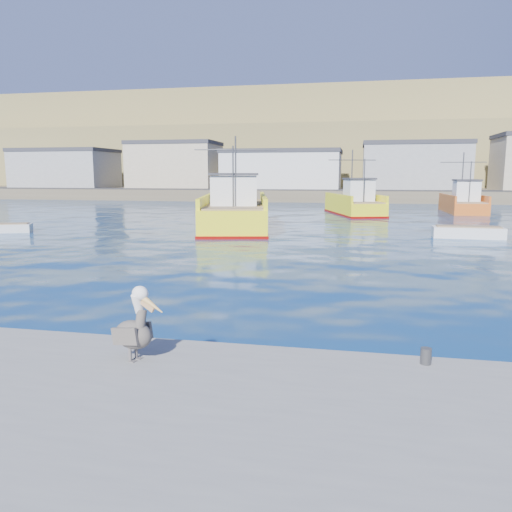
{
  "coord_description": "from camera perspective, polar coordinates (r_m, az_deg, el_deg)",
  "views": [
    {
      "loc": [
        1.68,
        -12.46,
        3.91
      ],
      "look_at": [
        -1.35,
        2.56,
        1.39
      ],
      "focal_mm": 35.0,
      "sensor_mm": 36.0,
      "label": 1
    }
  ],
  "objects": [
    {
      "name": "pelican",
      "position": [
        9.51,
        -13.67,
        -8.06
      ],
      "size": [
        1.15,
        0.65,
        1.43
      ],
      "color": "#595451",
      "rests_on": "dock"
    },
    {
      "name": "ground",
      "position": [
        13.17,
        3.58,
        -7.95
      ],
      "size": [
        260.0,
        260.0,
        0.0
      ],
      "primitive_type": "plane",
      "color": "#072453",
      "rests_on": "ground"
    },
    {
      "name": "far_shore",
      "position": [
        121.78,
        10.81,
        11.57
      ],
      "size": [
        200.0,
        81.0,
        24.0
      ],
      "color": "brown",
      "rests_on": "ground"
    },
    {
      "name": "boat_orange",
      "position": [
        55.57,
        22.6,
        5.68
      ],
      "size": [
        4.55,
        8.73,
        6.13
      ],
      "color": "#D35C1B",
      "rests_on": "ground"
    },
    {
      "name": "skiff_mid",
      "position": [
        33.58,
        23.05,
        2.4
      ],
      "size": [
        4.2,
        1.59,
        0.9
      ],
      "color": "silver",
      "rests_on": "ground"
    },
    {
      "name": "dock_bollards",
      "position": [
        9.69,
        4.4,
        -10.35
      ],
      "size": [
        36.2,
        0.2,
        0.3
      ],
      "color": "#4C4C4C",
      "rests_on": "dock"
    },
    {
      "name": "skiff_left",
      "position": [
        37.92,
        -26.84,
        2.78
      ],
      "size": [
        3.64,
        2.49,
        0.75
      ],
      "color": "silver",
      "rests_on": "ground"
    },
    {
      "name": "trawler_yellow_b",
      "position": [
        49.98,
        11.21,
        5.8
      ],
      "size": [
        6.3,
        10.69,
        6.36
      ],
      "color": "yellow",
      "rests_on": "ground"
    },
    {
      "name": "trawler_yellow_a",
      "position": [
        36.5,
        -2.39,
        5.01
      ],
      "size": [
        7.12,
        14.04,
        6.78
      ],
      "color": "yellow",
      "rests_on": "ground"
    }
  ]
}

